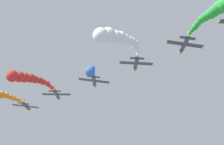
{
  "coord_description": "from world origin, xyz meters",
  "views": [
    {
      "loc": [
        -0.52,
        -99.59,
        91.12
      ],
      "look_at": [
        0.0,
        0.0,
        122.76
      ],
      "focal_mm": 57.83,
      "sensor_mm": 36.0,
      "label": 1
    }
  ],
  "objects": [
    {
      "name": "airplane_lead",
      "position": [
        -29.8,
        23.74,
        117.93
      ],
      "size": [
        9.54,
        10.35,
        2.59
      ],
      "rotation": [
        0.0,
        0.11,
        0.0
      ],
      "color": "#333842"
    },
    {
      "name": "smoke_trail_right_inner",
      "position": [
        -5.35,
        -14.84,
        118.57
      ],
      "size": [
        2.27,
        17.49,
        6.11
      ],
      "color": "blue"
    },
    {
      "name": "smoke_trail_right_outer",
      "position": [
        20.49,
        -39.33,
        123.04
      ],
      "size": [
        5.48,
        24.95,
        5.99
      ],
      "color": "green"
    },
    {
      "name": "airplane_right_outer",
      "position": [
        18.31,
        -14.61,
        125.61
      ],
      "size": [
        9.5,
        10.35,
        2.76
      ],
      "rotation": [
        0.0,
        0.15,
        0.0
      ],
      "color": "#333842"
    },
    {
      "name": "smoke_trail_left_outer",
      "position": [
        0.99,
        -30.9,
        120.36
      ],
      "size": [
        10.98,
        27.6,
        7.93
      ],
      "color": "white"
    },
    {
      "name": "airplane_left_inner",
      "position": [
        -17.81,
        13.49,
        119.6
      ],
      "size": [
        9.56,
        10.35,
        2.32
      ],
      "rotation": [
        0.0,
        0.01,
        0.0
      ],
      "color": "#333842"
    },
    {
      "name": "airplane_right_inner",
      "position": [
        -5.35,
        4.08,
        121.43
      ],
      "size": [
        9.53,
        10.35,
        2.64
      ],
      "rotation": [
        0.0,
        0.13,
        0.0
      ],
      "color": "#333842"
    },
    {
      "name": "airplane_left_outer",
      "position": [
        6.71,
        -4.41,
        124.02
      ],
      "size": [
        9.57,
        10.35,
        2.35
      ],
      "rotation": [
        0.0,
        0.05,
        0.0
      ],
      "color": "#333842"
    },
    {
      "name": "smoke_trail_left_inner",
      "position": [
        -21.83,
        -11.41,
        117.54
      ],
      "size": [
        8.17,
        25.12,
        5.2
      ],
      "color": "red"
    }
  ]
}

